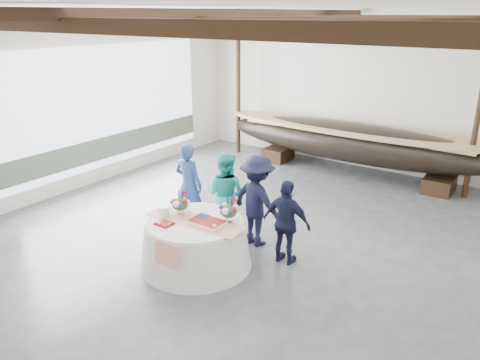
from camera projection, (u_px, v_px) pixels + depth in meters
The scene contains 13 objects.
floor at pixel (233, 235), 9.79m from camera, with size 10.00×12.00×0.01m, color #3D3D42.
wall_back at pixel (354, 90), 13.63m from camera, with size 10.00×0.02×4.50m, color silver.
wall_left at pixel (72, 103), 11.74m from camera, with size 0.02×12.00×4.50m, color silver.
ceiling at pixel (232, 6), 8.26m from camera, with size 10.00×12.00×0.01m, color white.
pavilion_structure at pixel (258, 34), 9.09m from camera, with size 9.80×11.76×4.50m.
open_bay at pixel (107, 113), 12.62m from camera, with size 0.03×7.00×3.20m.
longboat_display at pixel (353, 142), 13.13m from camera, with size 8.06×1.61×1.51m.
banquet_table at pixel (196, 243), 8.52m from camera, with size 2.05×2.05×0.87m.
tabletop_items at pixel (200, 211), 8.42m from camera, with size 1.92×1.02×0.40m.
guest_woman_blue at pixel (189, 185), 10.00m from camera, with size 0.67×0.44×1.84m, color navy.
guest_woman_teal at pixel (225, 194), 9.56m from camera, with size 0.86×0.67×1.77m, color #21ADA4.
guest_man_left at pixel (257, 201), 9.14m from camera, with size 1.19×0.68×1.84m, color black.
guest_man_right at pixel (287, 223), 8.47m from camera, with size 0.94×0.39×1.61m, color black.
Camera 1 is at (5.20, -7.12, 4.40)m, focal length 35.00 mm.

